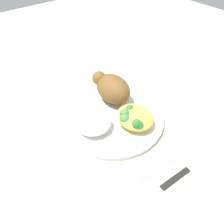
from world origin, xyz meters
The scene contains 7 objects.
ground_plane centered at (0.00, 0.00, 0.00)m, with size 2.00×2.00×0.00m, color #C0B595.
plate centered at (0.00, 0.00, 0.01)m, with size 0.28×0.28×0.01m.
roasted_chicken centered at (0.05, -0.04, 0.05)m, with size 0.12×0.08×0.07m.
rice_pile centered at (-0.01, 0.06, 0.03)m, with size 0.08×0.09×0.03m, color white.
mac_cheese_with_broccoli centered at (-0.06, -0.03, 0.03)m, with size 0.10×0.09×0.04m.
fork centered at (-0.18, 0.04, 0.00)m, with size 0.02×0.14×0.01m.
knife centered at (-0.22, 0.05, 0.00)m, with size 0.03×0.19×0.01m.
Camera 1 is at (-0.33, 0.27, 0.43)m, focal length 35.70 mm.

